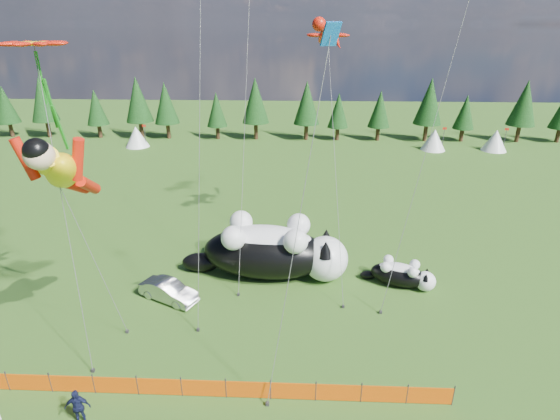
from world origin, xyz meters
name	(u,v)px	position (x,y,z in m)	size (l,w,h in m)	color
ground	(216,351)	(0.00, 0.00, 0.00)	(160.00, 160.00, 0.00)	#123509
safety_fence	(204,388)	(0.00, -3.00, 0.50)	(22.06, 0.06, 1.10)	#262626
tree_line	(271,112)	(0.00, 45.00, 4.00)	(90.00, 4.00, 8.00)	black
festival_tents	(350,139)	(11.00, 40.00, 1.40)	(50.00, 3.20, 2.80)	white
cat_large	(273,250)	(2.52, 7.50, 1.91)	(11.12, 4.50, 4.01)	black
cat_small	(402,274)	(10.79, 6.62, 0.82)	(4.61, 2.76, 1.72)	black
car	(169,291)	(-3.65, 4.39, 0.62)	(1.31, 3.76, 1.24)	#AFAFB4
spectator_c	(78,407)	(-4.90, -4.63, 0.89)	(1.04, 0.53, 1.77)	#15193A
superhero_kite	(62,171)	(-6.31, 0.21, 9.54)	(6.15, 6.29, 11.81)	yellow
gecko_kite	(328,34)	(5.86, 13.44, 14.92)	(3.66, 12.53, 17.55)	red
flower_kite	(35,48)	(-7.08, 1.37, 14.56)	(3.51, 4.92, 14.98)	red
diamond_kite_c	(328,51)	(5.02, -1.64, 14.64)	(2.86, 2.21, 16.01)	#0C5FB4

